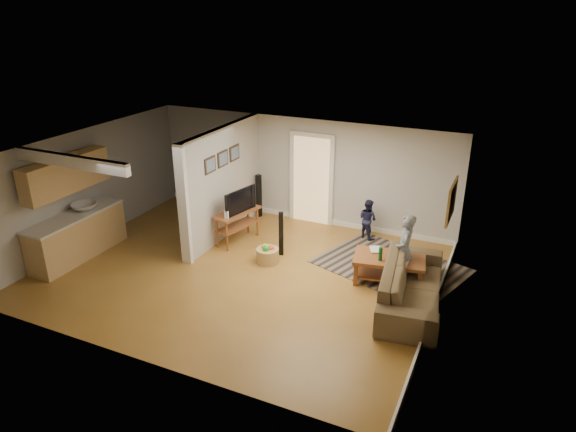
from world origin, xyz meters
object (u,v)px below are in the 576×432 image
Objects in this scene: speaker_right at (259,196)px; child at (401,283)px; toddler at (366,238)px; coffee_table at (390,262)px; sofa at (410,303)px; tv_console at (237,214)px; toy_basket at (268,255)px; speaker_left at (281,234)px.

speaker_right is 4.42m from child.
speaker_right is 0.77× the size of child.
toddler is (-1.19, 1.69, 0.00)m from child.
coffee_table is at bearing -6.07° from speaker_right.
sofa is 2.09× the size of tv_console.
toy_basket is at bearing 77.98° from toddler.
toy_basket is at bearing -17.45° from tv_console.
speaker_right is 2.50m from toy_basket.
speaker_left is at bearing -103.30° from child.
child is (2.60, -0.13, -0.48)m from speaker_left.
coffee_table is at bearing 144.25° from toddler.
toddler is at bearing 28.93° from speaker_left.
speaker_left is 0.55m from toy_basket.
tv_console is 1.53m from speaker_right.
speaker_right is at bearing -124.72° from child.
sofa is 2.64× the size of speaker_left.
speaker_right is at bearing 112.75° from tv_console.
toy_basket is (-2.47, -0.27, -0.23)m from coffee_table.
sofa is 0.71m from child.
toddler is (1.41, 1.55, -0.48)m from speaker_left.
sofa is 2.77m from toddler.
toddler is at bearing 17.49° from speaker_right.
speaker_right is (-3.76, 1.84, 0.14)m from coffee_table.
tv_console reaches higher than toy_basket.
speaker_left is (-2.36, 0.16, 0.08)m from coffee_table.
speaker_left is 2.65m from child.
sofa is at bearing -0.27° from tv_console.
coffee_table is 3.52m from tv_console.
sofa is 5.49× the size of toy_basket.
coffee_table is 2.49m from toy_basket.
speaker_left reaches higher than child.
tv_console is 1.17m from speaker_left.
tv_console is 1.32× the size of toddler.
child is (2.71, 0.30, -0.17)m from toy_basket.
toddler is at bearing 24.69° from sofa.
coffee_table reaches higher than toy_basket.
coffee_table is at bearing 33.46° from sofa.
tv_console reaches higher than speaker_left.
child reaches higher than sofa.
coffee_table is 1.49× the size of speaker_left.
toy_basket is at bearing -122.73° from speaker_left.
speaker_left reaches higher than toddler.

